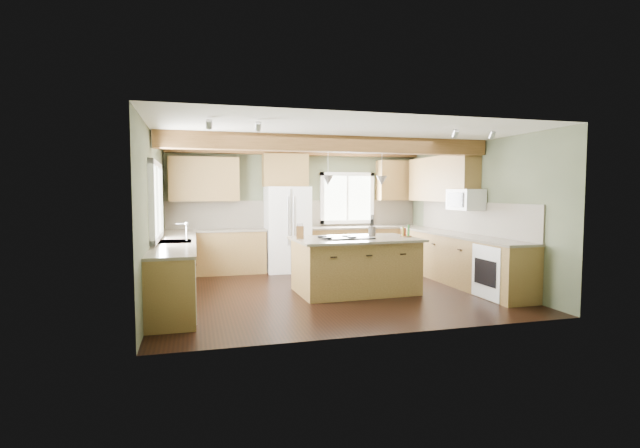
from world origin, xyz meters
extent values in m
plane|color=black|center=(0.00, 0.00, 0.00)|extent=(5.60, 5.60, 0.00)
plane|color=silver|center=(0.00, 0.00, 2.60)|extent=(5.60, 5.60, 0.00)
plane|color=#464E37|center=(0.00, 2.50, 1.30)|extent=(5.60, 0.00, 5.60)
plane|color=#464E37|center=(-2.80, 0.00, 1.30)|extent=(0.00, 5.00, 5.00)
plane|color=#464E37|center=(2.80, 0.00, 1.30)|extent=(0.00, 5.00, 5.00)
cube|color=#523517|center=(0.00, -0.20, 2.47)|extent=(5.55, 0.26, 0.26)
cube|color=#523517|center=(0.00, 2.40, 2.54)|extent=(5.55, 0.20, 0.10)
cube|color=brown|center=(0.00, 2.48, 1.21)|extent=(5.58, 0.03, 0.58)
cube|color=brown|center=(2.78, 0.05, 1.21)|extent=(0.03, 3.70, 0.58)
cube|color=brown|center=(-1.79, 2.20, 0.44)|extent=(2.02, 0.60, 0.88)
cube|color=brown|center=(-1.79, 2.20, 0.90)|extent=(2.06, 0.64, 0.04)
cube|color=brown|center=(1.49, 2.20, 0.44)|extent=(2.62, 0.60, 0.88)
cube|color=brown|center=(1.49, 2.20, 0.90)|extent=(2.66, 0.64, 0.04)
cube|color=brown|center=(-2.50, 0.05, 0.44)|extent=(0.60, 3.70, 0.88)
cube|color=brown|center=(-2.50, 0.05, 0.90)|extent=(0.64, 3.74, 0.04)
cube|color=brown|center=(2.50, 0.05, 0.44)|extent=(0.60, 3.70, 0.88)
cube|color=brown|center=(2.50, 0.05, 0.90)|extent=(0.64, 3.74, 0.04)
cube|color=brown|center=(-1.99, 2.33, 1.95)|extent=(1.40, 0.35, 0.90)
cube|color=brown|center=(-0.30, 2.33, 2.15)|extent=(0.96, 0.35, 0.70)
cube|color=brown|center=(2.62, 0.90, 1.95)|extent=(0.35, 2.20, 0.90)
cube|color=brown|center=(2.30, 2.33, 1.95)|extent=(0.90, 0.35, 0.90)
cube|color=white|center=(-2.78, 0.05, 1.55)|extent=(0.04, 1.60, 1.05)
cube|color=white|center=(1.15, 2.48, 1.55)|extent=(1.10, 0.04, 1.00)
cube|color=#262628|center=(-2.50, 0.05, 0.91)|extent=(0.50, 0.65, 0.03)
cylinder|color=#B2B2B7|center=(-2.32, 0.05, 1.05)|extent=(0.02, 0.02, 0.28)
cube|color=white|center=(-2.49, -1.25, 0.43)|extent=(0.60, 0.60, 0.84)
cube|color=white|center=(2.49, -1.25, 0.43)|extent=(0.60, 0.72, 0.84)
cube|color=white|center=(2.58, -0.05, 1.55)|extent=(0.40, 0.70, 0.38)
cone|color=#B2B2B7|center=(-0.08, -0.22, 1.88)|extent=(0.18, 0.18, 0.16)
cone|color=#B2B2B7|center=(0.88, -0.18, 1.88)|extent=(0.18, 0.18, 0.16)
cube|color=white|center=(-0.30, 2.12, 0.90)|extent=(0.90, 0.74, 1.80)
cube|color=brown|center=(0.40, -0.20, 0.44)|extent=(1.97, 1.25, 0.88)
cube|color=brown|center=(0.40, -0.20, 0.90)|extent=(2.10, 1.38, 0.04)
cube|color=black|center=(0.24, -0.20, 0.93)|extent=(0.85, 0.59, 0.02)
cube|color=brown|center=(-0.52, -0.08, 1.02)|extent=(0.14, 0.12, 0.21)
cylinder|color=#3D3330|center=(0.81, 0.07, 1.01)|extent=(0.15, 0.15, 0.17)
camera|label=1|loc=(-2.19, -7.50, 1.69)|focal=26.00mm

